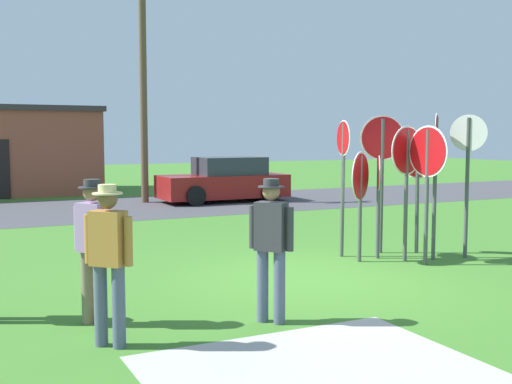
# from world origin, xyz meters

# --- Properties ---
(ground_plane) EXTENTS (80.00, 80.00, 0.00)m
(ground_plane) POSITION_xyz_m (0.00, 0.00, 0.00)
(ground_plane) COLOR #3D7528
(street_asphalt) EXTENTS (60.00, 6.40, 0.01)m
(street_asphalt) POSITION_xyz_m (0.00, 11.07, 0.00)
(street_asphalt) COLOR #424247
(street_asphalt) RESTS_ON ground
(concrete_path) EXTENTS (3.20, 2.40, 0.01)m
(concrete_path) POSITION_xyz_m (-1.97, -3.28, 0.00)
(concrete_path) COLOR #ADAAA3
(concrete_path) RESTS_ON ground
(utility_pole) EXTENTS (1.80, 0.24, 7.69)m
(utility_pole) POSITION_xyz_m (0.93, 12.27, 4.02)
(utility_pole) COLOR brown
(utility_pole) RESTS_ON ground
(parked_car_on_street) EXTENTS (4.30, 2.02, 1.51)m
(parked_car_on_street) POSITION_xyz_m (3.45, 11.40, 0.69)
(parked_car_on_street) COLOR maroon
(parked_car_on_street) RESTS_ON ground
(stop_sign_low_front) EXTENTS (0.85, 0.23, 2.42)m
(stop_sign_low_front) POSITION_xyz_m (2.27, 0.56, 1.68)
(stop_sign_low_front) COLOR #474C4C
(stop_sign_low_front) RESTS_ON ground
(stop_sign_rear_right) EXTENTS (0.39, 0.55, 2.62)m
(stop_sign_rear_right) POSITION_xyz_m (3.45, 0.30, 1.75)
(stop_sign_rear_right) COLOR #474C4C
(stop_sign_rear_right) RESTS_ON ground
(stop_sign_center_cluster) EXTENTS (0.47, 0.67, 2.22)m
(stop_sign_center_cluster) POSITION_xyz_m (2.93, 1.04, 1.52)
(stop_sign_center_cluster) COLOR #474C4C
(stop_sign_center_cluster) RESTS_ON ground
(stop_sign_leaning_left) EXTENTS (0.72, 0.52, 1.97)m
(stop_sign_leaning_left) POSITION_xyz_m (1.49, 0.85, 1.34)
(stop_sign_leaning_left) COLOR #474C4C
(stop_sign_leaning_left) RESTS_ON ground
(stop_sign_rear_left) EXTENTS (0.63, 0.63, 2.64)m
(stop_sign_rear_left) POSITION_xyz_m (2.81, 0.42, 1.84)
(stop_sign_rear_left) COLOR #474C4C
(stop_sign_rear_left) RESTS_ON ground
(stop_sign_tallest) EXTENTS (0.79, 0.37, 2.63)m
(stop_sign_tallest) POSITION_xyz_m (2.34, 1.36, 1.82)
(stop_sign_tallest) COLOR #474C4C
(stop_sign_tallest) RESTS_ON ground
(stop_sign_far_back) EXTENTS (0.18, 0.64, 2.52)m
(stop_sign_far_back) POSITION_xyz_m (1.48, 1.40, 1.68)
(stop_sign_far_back) COLOR #474C4C
(stop_sign_far_back) RESTS_ON ground
(stop_sign_leaning_right) EXTENTS (0.08, 0.89, 2.42)m
(stop_sign_leaning_right) POSITION_xyz_m (2.35, 0.12, 1.68)
(stop_sign_leaning_right) COLOR #474C4C
(stop_sign_leaning_right) RESTS_ON ground
(stop_sign_nearest) EXTENTS (0.37, 0.54, 1.88)m
(stop_sign_nearest) POSITION_xyz_m (1.97, 0.97, 1.26)
(stop_sign_nearest) COLOR #474C4C
(stop_sign_nearest) RESTS_ON ground
(person_with_sunhat) EXTENTS (0.43, 0.43, 1.74)m
(person_with_sunhat) POSITION_xyz_m (-3.58, -1.72, 0.98)
(person_with_sunhat) COLOR #4C5670
(person_with_sunhat) RESTS_ON ground
(person_in_blue) EXTENTS (0.38, 0.49, 1.74)m
(person_in_blue) POSITION_xyz_m (-3.56, -0.86, 0.98)
(person_in_blue) COLOR #7A6B56
(person_in_blue) RESTS_ON ground
(person_near_signs) EXTENTS (0.40, 0.47, 1.74)m
(person_near_signs) POSITION_xyz_m (-1.64, -1.70, 0.98)
(person_near_signs) COLOR #4C5670
(person_near_signs) RESTS_ON ground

